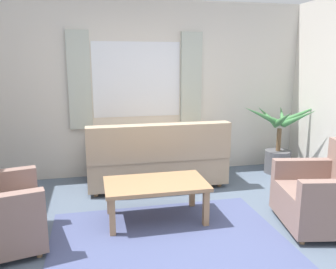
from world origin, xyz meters
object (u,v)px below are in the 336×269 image
at_px(armchair_right, 328,195).
at_px(coffee_table, 156,187).
at_px(potted_plant, 279,144).
at_px(couch, 157,160).

xyz_separation_m(armchair_right, coffee_table, (-1.72, 0.54, 0.03)).
bearing_deg(potted_plant, couch, -175.96).
height_order(coffee_table, potted_plant, potted_plant).
distance_m(couch, coffee_table, 1.10).
bearing_deg(armchair_right, couch, -126.45).
height_order(armchair_right, coffee_table, armchair_right).
bearing_deg(coffee_table, couch, 78.80).
relative_size(couch, coffee_table, 1.73).
height_order(couch, potted_plant, potted_plant).
xyz_separation_m(armchair_right, potted_plant, (0.45, 1.76, 0.11)).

